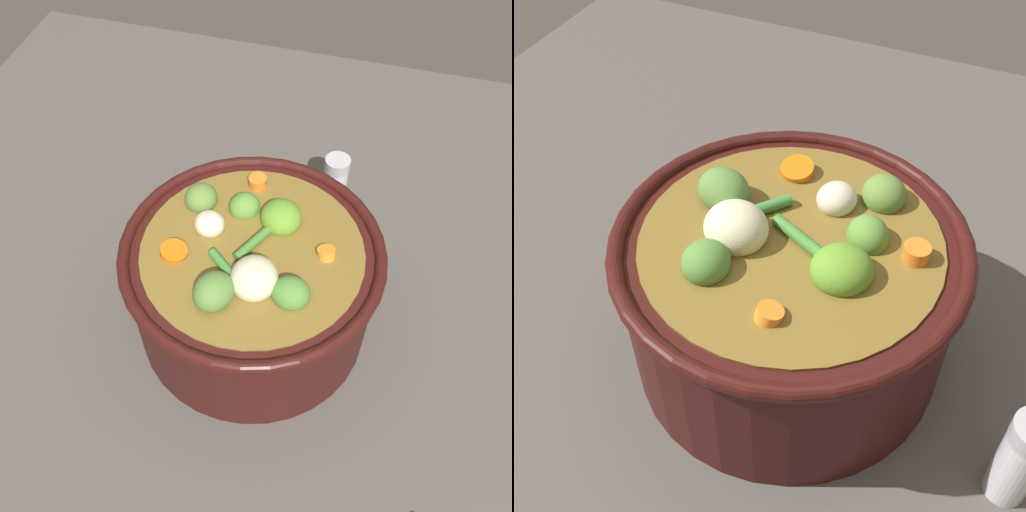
% 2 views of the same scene
% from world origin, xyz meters
% --- Properties ---
extents(ground_plane, '(1.10, 1.10, 0.00)m').
position_xyz_m(ground_plane, '(0.00, 0.00, 0.00)').
color(ground_plane, '#514C47').
extents(cooking_pot, '(0.27, 0.27, 0.16)m').
position_xyz_m(cooking_pot, '(0.00, -0.00, 0.07)').
color(cooking_pot, '#38110F').
rests_on(cooking_pot, ground_plane).
extents(salt_shaker, '(0.03, 0.03, 0.09)m').
position_xyz_m(salt_shaker, '(-0.20, 0.06, 0.05)').
color(salt_shaker, silver).
rests_on(salt_shaker, ground_plane).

